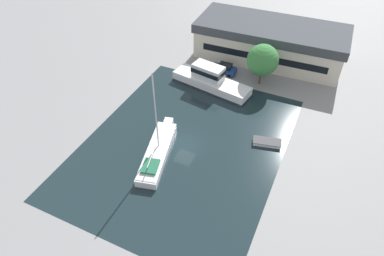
# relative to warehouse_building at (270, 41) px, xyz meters

# --- Properties ---
(ground_plane) EXTENTS (440.00, 440.00, 0.00)m
(ground_plane) POSITION_rel_warehouse_building_xyz_m (-3.82, -26.92, -3.19)
(ground_plane) COLOR gray
(water_canal) EXTENTS (25.05, 32.21, 0.01)m
(water_canal) POSITION_rel_warehouse_building_xyz_m (-3.82, -26.92, -3.19)
(water_canal) COLOR #19282D
(water_canal) RESTS_ON ground
(warehouse_building) EXTENTS (26.20, 11.73, 6.32)m
(warehouse_building) POSITION_rel_warehouse_building_xyz_m (0.00, 0.00, 0.00)
(warehouse_building) COLOR beige
(warehouse_building) RESTS_ON ground
(quay_tree_near_building) EXTENTS (5.00, 5.00, 6.89)m
(quay_tree_near_building) POSITION_rel_warehouse_building_xyz_m (1.07, -8.79, 1.19)
(quay_tree_near_building) COLOR brown
(quay_tree_near_building) RESTS_ON ground
(parked_car) EXTENTS (4.12, 1.90, 1.79)m
(parked_car) POSITION_rel_warehouse_building_xyz_m (-5.30, -8.36, -2.31)
(parked_car) COLOR navy
(parked_car) RESTS_ON ground
(sailboat_moored) EXTENTS (5.21, 12.14, 12.13)m
(sailboat_moored) POSITION_rel_warehouse_building_xyz_m (-6.10, -30.11, -2.57)
(sailboat_moored) COLOR white
(sailboat_moored) RESTS_ON water_canal
(motor_cruiser) EXTENTS (13.52, 5.57, 3.84)m
(motor_cruiser) POSITION_rel_warehouse_building_xyz_m (-5.87, -13.18, -1.82)
(motor_cruiser) COLOR white
(motor_cruiser) RESTS_ON water_canal
(small_dinghy) EXTENTS (3.99, 2.38, 0.51)m
(small_dinghy) POSITION_rel_warehouse_building_xyz_m (6.12, -22.10, -2.93)
(small_dinghy) COLOR white
(small_dinghy) RESTS_ON water_canal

